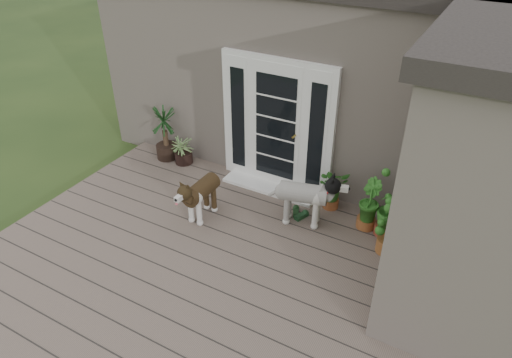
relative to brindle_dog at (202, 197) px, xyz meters
The scene contains 15 objects.
deck 1.19m from the brindle_dog, 48.87° to the right, with size 6.20×4.60×0.12m, color #6B5B4C.
house_main 3.65m from the brindle_dog, 77.82° to the left, with size 7.40×4.00×3.10m, color #665E54.
house_wing 3.80m from the brindle_dog, ahead, with size 1.60×2.40×3.10m, color #665E54.
door_unit 1.63m from the brindle_dog, 68.48° to the left, with size 1.90×0.14×2.15m, color white.
door_step 1.32m from the brindle_dog, 65.19° to the left, with size 1.60×0.40×0.05m, color white.
brindle_dog is the anchor object (origin of this frame).
white_dog 1.49m from the brindle_dog, 23.11° to the left, with size 0.39×0.92×0.77m, color beige, non-canonical shape.
spider_plant 1.68m from the brindle_dog, 136.30° to the left, with size 0.53×0.53×0.56m, color #83955C, non-canonical shape.
yucca 1.97m from the brindle_dog, 143.88° to the left, with size 0.72×0.72×1.04m, color #123411, non-canonical shape.
herb_a 1.98m from the brindle_dog, 35.83° to the left, with size 0.47×0.47×0.60m, color #174C15.
herb_b 2.42m from the brindle_dog, 22.82° to the left, with size 0.39×0.39×0.59m, color #1E5A19.
herb_c 2.68m from the brindle_dog, 20.04° to the left, with size 0.38×0.38×0.59m, color #164F1B.
sapling 2.73m from the brindle_dog, 11.90° to the left, with size 0.44×0.44×1.50m, color #1A5E1F, non-canonical shape.
clog_left 1.45m from the brindle_dog, 31.72° to the left, with size 0.12×0.26×0.08m, color black, non-canonical shape.
clog_right 1.52m from the brindle_dog, 27.48° to the left, with size 0.13×0.27×0.08m, color #16371C, non-canonical shape.
Camera 1 is at (2.68, -3.26, 4.37)m, focal length 32.35 mm.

